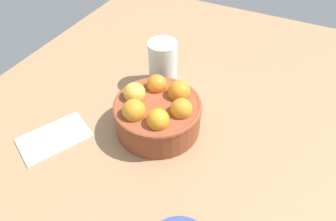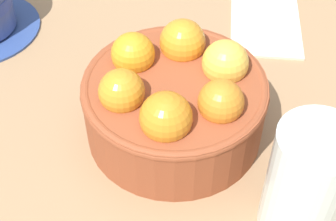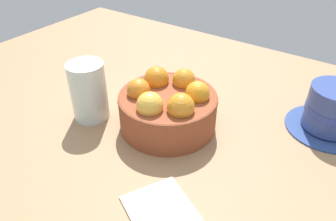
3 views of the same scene
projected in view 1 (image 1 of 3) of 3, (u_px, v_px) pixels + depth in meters
ground_plane at (158, 134)px, 63.03cm from camera, size 115.95×83.87×4.34cm
terracotta_bowl at (158, 112)px, 58.67cm from camera, size 16.86×16.86×9.20cm
water_glass at (163, 64)px, 68.10cm from camera, size 6.41×6.41×10.61cm
folded_napkin at (54, 137)px, 59.13cm from camera, size 15.23×13.21×0.60cm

